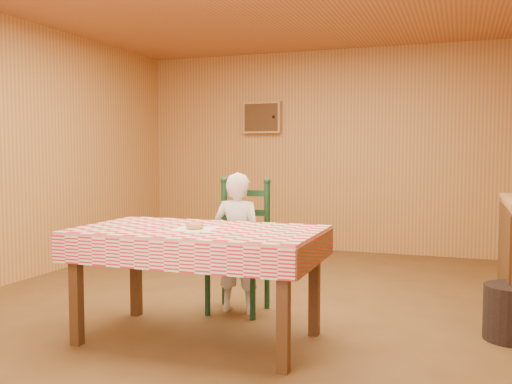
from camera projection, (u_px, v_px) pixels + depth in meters
ground at (248, 309)px, 4.68m from camera, size 6.00×6.00×0.00m
cabin_walls at (268, 91)px, 5.06m from camera, size 5.10×6.05×2.65m
dining_table at (198, 240)px, 3.87m from camera, size 1.66×0.96×0.77m
ladder_chair at (240, 249)px, 4.62m from camera, size 0.44×0.40×1.08m
seated_child at (238, 243)px, 4.56m from camera, size 0.41×0.27×1.12m
napkin at (195, 229)px, 3.81m from camera, size 0.30×0.30×0.00m
donut at (195, 226)px, 3.81m from camera, size 0.13×0.13×0.04m
storage_bin at (512, 313)px, 3.89m from camera, size 0.47×0.47×0.38m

